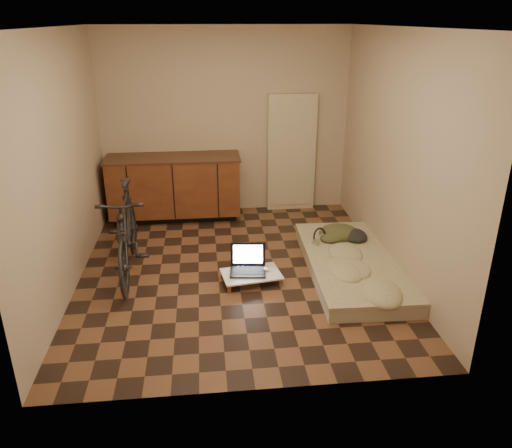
{
  "coord_description": "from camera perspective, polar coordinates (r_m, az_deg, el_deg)",
  "views": [
    {
      "loc": [
        -0.33,
        -5.07,
        2.69
      ],
      "look_at": [
        0.22,
        0.03,
        0.55
      ],
      "focal_mm": 35.0,
      "sensor_mm": 36.0,
      "label": 1
    }
  ],
  "objects": [
    {
      "name": "bicycle",
      "position": [
        5.63,
        -14.59,
        -0.36
      ],
      "size": [
        0.58,
        1.75,
        1.12
      ],
      "primitive_type": "imported",
      "rotation": [
        0.0,
        0.0,
        0.04
      ],
      "color": "black",
      "rests_on": "ground"
    },
    {
      "name": "clothing_pile",
      "position": [
        6.21,
        9.92,
        -0.57
      ],
      "size": [
        0.53,
        0.45,
        0.21
      ],
      "primitive_type": null,
      "rotation": [
        0.0,
        0.0,
        -0.03
      ],
      "color": "#3C4025",
      "rests_on": "futon"
    },
    {
      "name": "lap_desk",
      "position": [
        5.46,
        -0.55,
        -5.77
      ],
      "size": [
        0.68,
        0.5,
        0.1
      ],
      "rotation": [
        0.0,
        0.0,
        0.15
      ],
      "color": "brown",
      "rests_on": "ground"
    },
    {
      "name": "futon",
      "position": [
        5.78,
        10.93,
        -4.56
      ],
      "size": [
        1.05,
        2.1,
        0.18
      ],
      "rotation": [
        0.0,
        0.0,
        -0.03
      ],
      "color": "#BEB498",
      "rests_on": "ground"
    },
    {
      "name": "cabinets",
      "position": [
        7.14,
        -9.27,
        4.17
      ],
      "size": [
        1.84,
        0.62,
        0.91
      ],
      "color": "black",
      "rests_on": "ground"
    },
    {
      "name": "mouse",
      "position": [
        5.51,
        1.2,
        -5.16
      ],
      "size": [
        0.09,
        0.11,
        0.03
      ],
      "primitive_type": "ellipsoid",
      "rotation": [
        0.0,
        0.0,
        0.37
      ],
      "color": "white",
      "rests_on": "lap_desk"
    },
    {
      "name": "appliance_panel",
      "position": [
        7.36,
        4.07,
        8.07
      ],
      "size": [
        0.7,
        0.1,
        1.7
      ],
      "primitive_type": "cube",
      "color": "beige",
      "rests_on": "ground"
    },
    {
      "name": "laptop",
      "position": [
        5.5,
        -0.94,
        -4.81
      ],
      "size": [
        0.42,
        0.38,
        0.26
      ],
      "rotation": [
        0.0,
        0.0,
        -0.11
      ],
      "color": "black",
      "rests_on": "lap_desk"
    },
    {
      "name": "room_shell",
      "position": [
        5.27,
        -2.4,
        7.31
      ],
      "size": [
        3.5,
        4.0,
        2.6
      ],
      "color": "brown",
      "rests_on": "ground"
    },
    {
      "name": "headphones",
      "position": [
        6.03,
        7.28,
        -1.35
      ],
      "size": [
        0.33,
        0.32,
        0.16
      ],
      "primitive_type": null,
      "rotation": [
        0.0,
        0.0,
        0.66
      ],
      "color": "black",
      "rests_on": "futon"
    }
  ]
}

